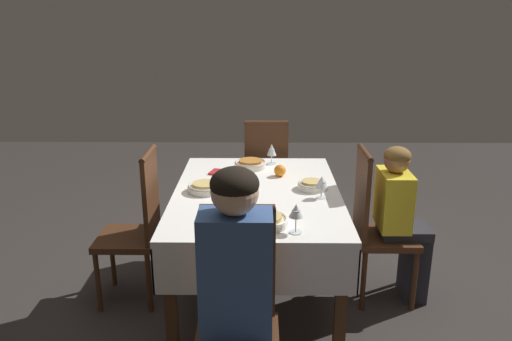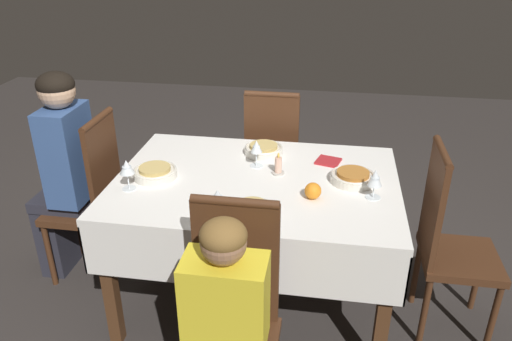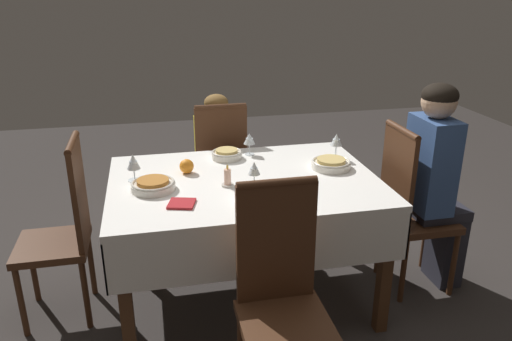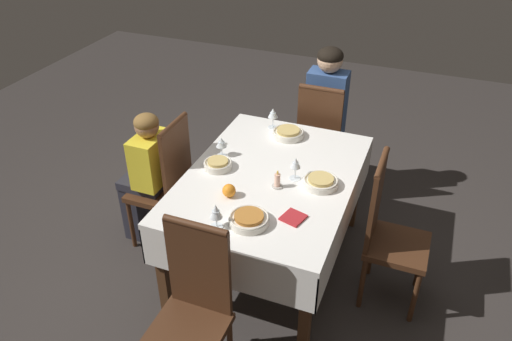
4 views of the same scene
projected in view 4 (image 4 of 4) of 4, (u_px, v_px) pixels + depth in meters
The scene contains 19 objects.
ground_plane at pixel (269, 263), 3.50m from camera, with size 8.00×8.00×0.00m, color #332D2B.
dining_table at pixel (270, 187), 3.14m from camera, with size 1.42×1.01×0.74m.
chair_west at pixel (321, 137), 3.92m from camera, with size 0.37×0.37×1.00m.
chair_south at pixel (167, 181), 3.41m from camera, with size 0.37×0.37×1.00m.
chair_east at pixel (193, 307), 2.49m from camera, with size 0.37×0.37×1.00m.
chair_north at pixel (388, 230), 2.98m from camera, with size 0.37×0.37×1.00m.
person_adult_denim at pixel (327, 111), 3.94m from camera, with size 0.34×0.30×1.23m.
person_child_yellow at pixel (146, 173), 3.45m from camera, with size 0.30×0.33×1.02m.
bowl_west at pixel (288, 133), 3.48m from camera, with size 0.22×0.22×0.06m.
wine_glass_west at pixel (273, 114), 3.55m from camera, with size 0.07×0.07×0.15m.
bowl_south at pixel (218, 164), 3.15m from camera, with size 0.18×0.18×0.06m.
wine_glass_south at pixel (221, 143), 3.23m from camera, with size 0.07×0.07×0.13m.
bowl_east at pixel (249, 219), 2.69m from camera, with size 0.22×0.22×0.06m.
wine_glass_east at pixel (216, 212), 2.62m from camera, with size 0.07×0.07×0.15m.
bowl_north at pixel (321, 182), 2.98m from camera, with size 0.21×0.21×0.06m.
wine_glass_north at pixel (295, 164), 3.00m from camera, with size 0.07×0.07×0.15m.
candle_centerpiece at pixel (277, 182), 2.96m from camera, with size 0.06×0.06×0.12m.
orange_fruit at pixel (229, 191), 2.89m from camera, with size 0.08×0.08×0.08m, color orange.
napkin_red_folded at pixel (293, 217), 2.73m from camera, with size 0.15×0.15×0.01m.
Camera 4 is at (2.42, 0.85, 2.47)m, focal length 35.00 mm.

